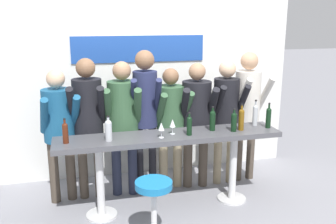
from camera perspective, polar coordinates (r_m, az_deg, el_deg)
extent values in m
plane|color=gray|center=(4.70, 0.22, -14.27)|extent=(40.00, 40.00, 0.00)
cube|color=silver|center=(5.39, -2.99, 4.55)|extent=(4.23, 0.10, 2.68)
cube|color=#1E479E|center=(5.24, -4.40, 9.57)|extent=(1.85, 0.02, 0.36)
cube|color=#4C4C51|center=(4.34, 0.24, -3.81)|extent=(2.63, 0.48, 0.06)
cylinder|color=silver|center=(4.39, -10.31, -10.04)|extent=(0.09, 0.09, 0.87)
cylinder|color=silver|center=(4.59, -10.05, -15.13)|extent=(0.36, 0.36, 0.02)
cylinder|color=silver|center=(4.75, 9.89, -8.05)|extent=(0.09, 0.09, 0.87)
cylinder|color=silver|center=(4.94, 9.66, -12.84)|extent=(0.36, 0.36, 0.02)
cylinder|color=silver|center=(3.91, -2.15, -15.13)|extent=(0.06, 0.06, 0.61)
cylinder|color=#1972B2|center=(3.77, -2.20, -11.04)|extent=(0.37, 0.37, 0.07)
cylinder|color=#473D33|center=(4.86, -16.98, -8.74)|extent=(0.12, 0.12, 0.80)
cylinder|color=#473D33|center=(4.89, -14.61, -8.45)|extent=(0.12, 0.12, 0.80)
cylinder|color=#19517A|center=(4.65, -16.38, -0.47)|extent=(0.42, 0.42, 0.63)
sphere|color=#D6AD89|center=(4.56, -16.77, 4.87)|extent=(0.22, 0.22, 0.22)
cylinder|color=#19517A|center=(4.47, -18.35, -0.59)|extent=(0.15, 0.39, 0.49)
cylinder|color=#19517A|center=(4.52, -13.96, -0.14)|extent=(0.15, 0.39, 0.49)
cylinder|color=#473D33|center=(4.87, -12.83, -8.04)|extent=(0.11, 0.11, 0.85)
cylinder|color=#473D33|center=(4.86, -10.51, -7.97)|extent=(0.11, 0.11, 0.85)
cylinder|color=black|center=(4.63, -12.15, 0.80)|extent=(0.39, 0.39, 0.68)
sphere|color=brown|center=(4.55, -12.46, 6.59)|extent=(0.23, 0.23, 0.23)
cylinder|color=black|center=(4.47, -14.44, 0.83)|extent=(0.12, 0.41, 0.52)
cylinder|color=black|center=(4.45, -10.12, 1.00)|extent=(0.12, 0.41, 0.52)
cylinder|color=#23283D|center=(4.89, -7.86, -7.87)|extent=(0.12, 0.12, 0.83)
cylinder|color=#23283D|center=(4.89, -5.42, -7.80)|extent=(0.12, 0.12, 0.83)
cylinder|color=#335638|center=(4.66, -6.90, 0.68)|extent=(0.42, 0.42, 0.66)
sphere|color=#9E7556|center=(4.57, -7.08, 6.28)|extent=(0.23, 0.23, 0.23)
cylinder|color=#335638|center=(4.49, -9.18, 0.72)|extent=(0.14, 0.40, 0.51)
cylinder|color=#335638|center=(4.49, -4.65, 0.85)|extent=(0.14, 0.40, 0.51)
cylinder|color=black|center=(4.95, -4.34, -7.11)|extent=(0.10, 0.10, 0.89)
cylinder|color=black|center=(4.96, -2.38, -7.04)|extent=(0.10, 0.10, 0.89)
cylinder|color=#23284C|center=(4.72, -3.50, 1.98)|extent=(0.34, 0.34, 0.71)
sphere|color=brown|center=(4.64, -3.59, 7.93)|extent=(0.24, 0.24, 0.24)
cylinder|color=#23284C|center=(4.54, -5.22, 2.10)|extent=(0.13, 0.41, 0.53)
cylinder|color=#23284C|center=(4.55, -1.56, 2.20)|extent=(0.13, 0.41, 0.53)
cylinder|color=gray|center=(5.03, -0.72, -7.42)|extent=(0.12, 0.12, 0.78)
cylinder|color=gray|center=(5.08, 1.46, -7.17)|extent=(0.12, 0.12, 0.78)
cylinder|color=#335638|center=(4.84, 0.39, 0.40)|extent=(0.38, 0.38, 0.62)
sphere|color=brown|center=(4.75, 0.40, 5.43)|extent=(0.21, 0.21, 0.21)
cylinder|color=#335638|center=(4.64, -1.08, 0.36)|extent=(0.11, 0.38, 0.48)
cylinder|color=#335638|center=(4.74, 2.92, 0.65)|extent=(0.11, 0.38, 0.48)
cylinder|color=#473D33|center=(5.07, 3.04, -7.04)|extent=(0.12, 0.12, 0.81)
cylinder|color=#473D33|center=(5.11, 5.37, -6.93)|extent=(0.12, 0.12, 0.81)
cylinder|color=black|center=(4.87, 4.36, 0.97)|extent=(0.43, 0.43, 0.64)
sphere|color=#9E7556|center=(4.79, 4.47, 6.17)|extent=(0.22, 0.22, 0.22)
cylinder|color=black|center=(4.68, 2.55, 1.03)|extent=(0.14, 0.40, 0.50)
cylinder|color=black|center=(4.75, 6.86, 1.13)|extent=(0.14, 0.40, 0.50)
cylinder|color=gray|center=(5.20, 7.58, -6.54)|extent=(0.11, 0.11, 0.82)
cylinder|color=gray|center=(5.27, 9.50, -6.35)|extent=(0.11, 0.11, 0.82)
cylinder|color=black|center=(5.02, 8.85, 1.40)|extent=(0.35, 0.35, 0.65)
sphere|color=#D6AD89|center=(4.94, 9.05, 6.51)|extent=(0.22, 0.22, 0.22)
cylinder|color=black|center=(4.81, 7.76, 1.44)|extent=(0.09, 0.38, 0.50)
cylinder|color=black|center=(4.93, 11.27, 1.61)|extent=(0.09, 0.38, 0.50)
cylinder|color=#473D33|center=(5.35, 10.71, -5.82)|extent=(0.11, 0.11, 0.86)
cylinder|color=#473D33|center=(5.43, 12.48, -5.58)|extent=(0.11, 0.11, 0.86)
cylinder|color=beige|center=(5.18, 12.02, 2.38)|extent=(0.36, 0.36, 0.68)
sphere|color=tan|center=(5.11, 12.30, 7.63)|extent=(0.23, 0.23, 0.23)
cylinder|color=beige|center=(4.95, 11.33, 2.45)|extent=(0.10, 0.40, 0.52)
cylinder|color=beige|center=(5.11, 14.55, 2.64)|extent=(0.10, 0.40, 0.52)
cylinder|color=#4C1E0F|center=(4.16, -15.36, -3.33)|extent=(0.06, 0.06, 0.19)
sphere|color=#4C1E0F|center=(4.13, -15.45, -2.05)|extent=(0.06, 0.06, 0.06)
cylinder|color=#4C1E0F|center=(4.12, -15.48, -1.59)|extent=(0.02, 0.02, 0.07)
cylinder|color=black|center=(4.11, -15.52, -1.04)|extent=(0.03, 0.03, 0.01)
cylinder|color=black|center=(4.73, 15.04, -1.05)|extent=(0.06, 0.06, 0.22)
sphere|color=black|center=(4.70, 15.13, 0.24)|extent=(0.06, 0.06, 0.06)
cylinder|color=black|center=(4.69, 15.16, 0.70)|extent=(0.02, 0.02, 0.08)
cylinder|color=black|center=(4.68, 15.19, 1.25)|extent=(0.03, 0.03, 0.02)
cylinder|color=brown|center=(4.55, 11.09, -1.35)|extent=(0.07, 0.07, 0.23)
sphere|color=brown|center=(4.52, 11.16, 0.02)|extent=(0.07, 0.07, 0.07)
cylinder|color=brown|center=(4.51, 11.19, 0.51)|extent=(0.03, 0.03, 0.08)
cylinder|color=black|center=(4.50, 11.22, 1.11)|extent=(0.03, 0.03, 0.02)
cylinder|color=#B7BCC1|center=(4.79, 13.12, -0.67)|extent=(0.06, 0.06, 0.23)
sphere|color=#B7BCC1|center=(4.76, 13.20, 0.66)|extent=(0.06, 0.06, 0.06)
cylinder|color=#B7BCC1|center=(4.75, 13.23, 1.14)|extent=(0.02, 0.02, 0.08)
cylinder|color=black|center=(4.74, 13.26, 1.71)|extent=(0.03, 0.03, 0.02)
cylinder|color=black|center=(4.49, 6.79, -1.54)|extent=(0.07, 0.07, 0.21)
sphere|color=black|center=(4.46, 6.82, -0.25)|extent=(0.07, 0.07, 0.07)
cylinder|color=black|center=(4.45, 6.84, 0.20)|extent=(0.03, 0.03, 0.07)
cylinder|color=black|center=(4.44, 6.85, 0.75)|extent=(0.03, 0.03, 0.02)
cylinder|color=black|center=(4.29, 3.26, -2.33)|extent=(0.06, 0.06, 0.19)
sphere|color=black|center=(4.27, 3.28, -1.13)|extent=(0.06, 0.06, 0.06)
cylinder|color=black|center=(4.26, 3.28, -0.70)|extent=(0.02, 0.02, 0.07)
cylinder|color=black|center=(4.25, 3.29, -0.18)|extent=(0.03, 0.03, 0.01)
cylinder|color=#B7BCC1|center=(4.14, -9.05, -3.03)|extent=(0.08, 0.08, 0.20)
sphere|color=#B7BCC1|center=(4.12, -9.10, -1.72)|extent=(0.08, 0.08, 0.08)
cylinder|color=#B7BCC1|center=(4.11, -9.12, -1.26)|extent=(0.03, 0.03, 0.07)
cylinder|color=black|center=(4.10, -9.14, -0.69)|extent=(0.03, 0.03, 0.01)
cylinder|color=black|center=(4.49, 10.00, -1.72)|extent=(0.07, 0.07, 0.19)
sphere|color=black|center=(4.47, 10.05, -0.53)|extent=(0.07, 0.07, 0.07)
cylinder|color=black|center=(4.46, 10.07, -0.11)|extent=(0.03, 0.03, 0.07)
cylinder|color=black|center=(4.45, 10.09, 0.41)|extent=(0.03, 0.03, 0.01)
cylinder|color=silver|center=(4.22, -1.02, -3.89)|extent=(0.06, 0.06, 0.01)
cylinder|color=silver|center=(4.21, -1.02, -3.33)|extent=(0.01, 0.01, 0.08)
cone|color=silver|center=(4.18, -1.03, -2.21)|extent=(0.07, 0.07, 0.09)
cylinder|color=silver|center=(4.35, 0.69, -3.33)|extent=(0.06, 0.06, 0.01)
cylinder|color=silver|center=(4.34, 0.69, -2.79)|extent=(0.01, 0.01, 0.08)
cone|color=silver|center=(4.31, 0.70, -1.70)|extent=(0.07, 0.07, 0.09)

